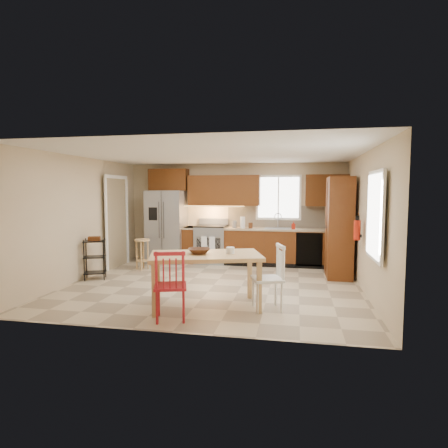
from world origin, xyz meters
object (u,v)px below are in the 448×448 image
soap_bottle (293,225)px  table_jar (230,252)px  range_stove (211,245)px  pantry (339,227)px  chair_red (170,285)px  chair_white (267,278)px  dining_table (206,281)px  table_bowl (199,254)px  utility_cart (95,259)px  fire_extinguisher (357,230)px  bar_stool (142,254)px  refrigerator (167,226)px

soap_bottle → table_jar: bearing=-105.6°
range_stove → pantry: bearing=-18.3°
chair_red → table_jar: size_ratio=6.37×
chair_white → dining_table: bearing=75.7°
table_bowl → table_jar: bearing=12.5°
dining_table → chair_white: 0.96m
utility_cart → pantry: bearing=-8.4°
chair_white → table_bowl: 1.11m
utility_cart → fire_extinguisher: bearing=-20.4°
dining_table → bar_stool: bearing=113.2°
range_stove → table_jar: 3.64m
soap_bottle → table_jar: 3.49m
range_stove → dining_table: size_ratio=0.55×
range_stove → table_bowl: (0.62, -3.55, 0.37)m
range_stove → table_bowl: range_stove is taller
chair_white → utility_cart: chair_white is taller
soap_bottle → fire_extinguisher: fire_extinguisher is taller
range_stove → chair_red: size_ratio=0.93×
chair_red → table_bowl: chair_red is taller
range_stove → refrigerator: bearing=-177.0°
utility_cart → bar_stool: bearing=41.5°
soap_bottle → fire_extinguisher: 2.27m
fire_extinguisher → chair_red: 3.59m
table_jar → pantry: bearing=52.5°
dining_table → table_bowl: size_ratio=4.94×
bar_stool → pantry: bearing=-13.7°
chair_red → utility_cart: chair_red is taller
pantry → chair_white: size_ratio=2.12×
pantry → chair_red: bearing=-129.0°
range_stove → soap_bottle: soap_bottle is taller
table_bowl → bar_stool: size_ratio=0.49×
chair_red → fire_extinguisher: bearing=20.4°
range_stove → table_bowl: size_ratio=2.69×
fire_extinguisher → refrigerator: bearing=155.5°
dining_table → table_jar: (0.37, 0.11, 0.45)m
pantry → fire_extinguisher: size_ratio=5.83×
refrigerator → table_bowl: bearing=-63.1°
dining_table → utility_cart: utility_cart is taller
dining_table → bar_stool: size_ratio=2.40×
refrigerator → pantry: size_ratio=0.87×
pantry → chair_white: pantry is taller
soap_bottle → chair_red: size_ratio=0.19×
table_jar → bar_stool: (-2.49, 2.38, -0.51)m
fire_extinguisher → chair_white: bearing=-135.8°
refrigerator → dining_table: refrigerator is taller
chair_red → table_jar: bearing=29.1°
fire_extinguisher → utility_cart: (-5.13, -0.14, -0.68)m
chair_white → fire_extinguisher: bearing=-63.1°
refrigerator → table_jar: bearing=-56.4°
dining_table → utility_cart: bearing=135.6°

